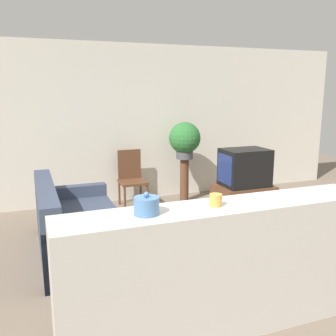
{
  "coord_description": "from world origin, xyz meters",
  "views": [
    {
      "loc": [
        -1.38,
        -2.89,
        1.92
      ],
      "look_at": [
        0.44,
        1.92,
        0.85
      ],
      "focal_mm": 40.0,
      "sensor_mm": 36.0,
      "label": 1
    }
  ],
  "objects_px": {
    "couch": "(77,229)",
    "television": "(244,167)",
    "decorative_bowl": "(146,206)",
    "potted_plant": "(185,139)",
    "wooden_chair": "(131,176)"
  },
  "relations": [
    {
      "from": "couch",
      "to": "television",
      "type": "xyz_separation_m",
      "value": [
        2.64,
        0.53,
        0.45
      ]
    },
    {
      "from": "decorative_bowl",
      "to": "couch",
      "type": "bearing_deg",
      "value": 98.28
    },
    {
      "from": "television",
      "to": "potted_plant",
      "type": "height_order",
      "value": "potted_plant"
    },
    {
      "from": "television",
      "to": "wooden_chair",
      "type": "bearing_deg",
      "value": 144.59
    },
    {
      "from": "couch",
      "to": "decorative_bowl",
      "type": "bearing_deg",
      "value": -81.72
    },
    {
      "from": "potted_plant",
      "to": "wooden_chair",
      "type": "bearing_deg",
      "value": 170.45
    },
    {
      "from": "decorative_bowl",
      "to": "potted_plant",
      "type": "bearing_deg",
      "value": 62.57
    },
    {
      "from": "couch",
      "to": "television",
      "type": "height_order",
      "value": "television"
    },
    {
      "from": "couch",
      "to": "television",
      "type": "bearing_deg",
      "value": 11.32
    },
    {
      "from": "wooden_chair",
      "to": "potted_plant",
      "type": "bearing_deg",
      "value": -9.55
    },
    {
      "from": "couch",
      "to": "potted_plant",
      "type": "distance_m",
      "value": 2.62
    },
    {
      "from": "television",
      "to": "potted_plant",
      "type": "distance_m",
      "value": 1.17
    },
    {
      "from": "television",
      "to": "decorative_bowl",
      "type": "height_order",
      "value": "decorative_bowl"
    },
    {
      "from": "potted_plant",
      "to": "decorative_bowl",
      "type": "xyz_separation_m",
      "value": [
        -1.75,
        -3.37,
        0.01
      ]
    },
    {
      "from": "television",
      "to": "wooden_chair",
      "type": "relative_size",
      "value": 0.75
    }
  ]
}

